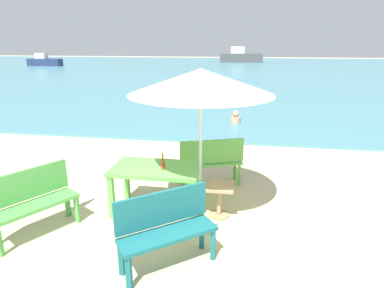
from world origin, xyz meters
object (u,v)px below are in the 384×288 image
(beer_bottle_amber, at_px, (163,164))
(side_table_wood, at_px, (219,196))
(bench_green_left, at_px, (31,199))
(boat_sailboat, at_px, (44,61))
(bench_green_right, at_px, (211,159))
(boat_fishing_trawler, at_px, (241,57))
(patio_umbrella, at_px, (201,82))
(picnic_table_green, at_px, (156,173))
(swimmer_person, at_px, (236,118))
(bench_teal_center, at_px, (166,225))

(beer_bottle_amber, height_order, side_table_wood, beer_bottle_amber)
(bench_green_left, relative_size, boat_sailboat, 0.31)
(bench_green_right, distance_m, boat_fishing_trawler, 39.47)
(patio_umbrella, height_order, bench_green_left, patio_umbrella)
(patio_umbrella, height_order, boat_sailboat, patio_umbrella)
(picnic_table_green, height_order, boat_fishing_trawler, boat_fishing_trawler)
(bench_green_left, bearing_deg, boat_fishing_trawler, 86.92)
(patio_umbrella, bearing_deg, boat_sailboat, 126.17)
(bench_green_right, distance_m, swimmer_person, 4.95)
(patio_umbrella, relative_size, side_table_wood, 4.26)
(side_table_wood, bearing_deg, patio_umbrella, 179.23)
(boat_fishing_trawler, bearing_deg, swimmer_person, -89.30)
(boat_sailboat, distance_m, boat_fishing_trawler, 24.34)
(picnic_table_green, distance_m, boat_sailboat, 36.91)
(boat_sailboat, bearing_deg, picnic_table_green, -54.69)
(patio_umbrella, xyz_separation_m, boat_fishing_trawler, (-0.06, 40.58, -1.31))
(bench_green_right, bearing_deg, side_table_wood, -77.17)
(boat_sailboat, bearing_deg, bench_teal_center, -55.24)
(patio_umbrella, relative_size, bench_teal_center, 1.97)
(bench_teal_center, relative_size, bench_green_left, 0.97)
(patio_umbrella, distance_m, boat_sailboat, 37.38)
(side_table_wood, relative_size, bench_teal_center, 0.46)
(patio_umbrella, relative_size, swimmer_person, 5.61)
(picnic_table_green, xyz_separation_m, bench_green_left, (-1.58, -0.92, -0.11))
(patio_umbrella, height_order, boat_fishing_trawler, patio_umbrella)
(picnic_table_green, xyz_separation_m, bench_teal_center, (0.46, -1.30, -0.11))
(picnic_table_green, bearing_deg, boat_fishing_trawler, 89.07)
(bench_teal_center, xyz_separation_m, bench_green_left, (-2.04, 0.38, 0.00))
(picnic_table_green, distance_m, bench_green_left, 1.83)
(bench_green_left, bearing_deg, beer_bottle_amber, 26.57)
(side_table_wood, bearing_deg, bench_teal_center, -113.57)
(bench_green_left, distance_m, boat_sailboat, 36.80)
(swimmer_person, bearing_deg, boat_sailboat, 132.92)
(picnic_table_green, height_order, bench_green_left, bench_green_left)
(swimmer_person, bearing_deg, patio_umbrella, -93.49)
(side_table_wood, bearing_deg, boat_sailboat, 126.54)
(side_table_wood, distance_m, swimmer_person, 6.05)
(boat_fishing_trawler, bearing_deg, patio_umbrella, -89.92)
(picnic_table_green, height_order, swimmer_person, picnic_table_green)
(bench_green_right, relative_size, boat_sailboat, 0.32)
(side_table_wood, relative_size, boat_sailboat, 0.14)
(patio_umbrella, height_order, bench_teal_center, patio_umbrella)
(swimmer_person, bearing_deg, boat_fishing_trawler, 90.70)
(patio_umbrella, bearing_deg, bench_green_left, -158.71)
(side_table_wood, relative_size, swimmer_person, 1.32)
(bench_green_left, bearing_deg, bench_teal_center, -10.41)
(picnic_table_green, bearing_deg, beer_bottle_amber, -27.93)
(patio_umbrella, xyz_separation_m, side_table_wood, (0.30, -0.00, -1.76))
(swimmer_person, relative_size, boat_fishing_trawler, 0.07)
(side_table_wood, distance_m, bench_teal_center, 1.39)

